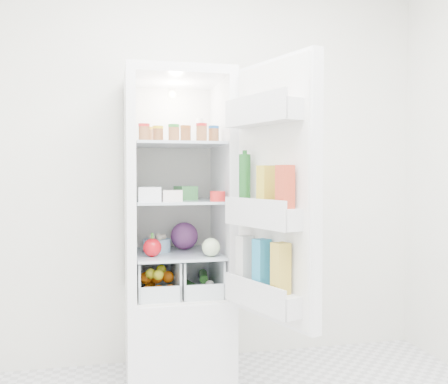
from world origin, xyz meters
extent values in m
cube|color=white|center=(0.00, 1.50, 1.30)|extent=(3.00, 0.02, 2.60)
cube|color=white|center=(-0.20, 1.21, 0.25)|extent=(0.60, 0.60, 0.50)
cube|color=white|center=(-0.20, 1.21, 1.77)|extent=(0.60, 0.60, 0.05)
cube|color=white|center=(-0.20, 1.49, 1.12)|extent=(0.60, 0.05, 1.25)
cube|color=white|center=(-0.47, 1.21, 1.12)|extent=(0.05, 0.60, 1.25)
cube|color=white|center=(0.07, 1.21, 1.12)|extent=(0.05, 0.60, 1.25)
cube|color=white|center=(-0.20, 1.46, 1.12)|extent=(0.50, 0.01, 1.25)
sphere|color=white|center=(-0.20, 1.42, 1.71)|extent=(0.05, 0.05, 0.05)
cube|color=silver|center=(-0.20, 1.19, 0.74)|extent=(0.49, 0.53, 0.01)
cube|color=silver|center=(-0.20, 1.19, 1.05)|extent=(0.49, 0.53, 0.02)
cube|color=silver|center=(-0.20, 1.19, 1.38)|extent=(0.49, 0.53, 0.02)
cylinder|color=#B21919|center=(-0.40, 1.05, 1.43)|extent=(0.06, 0.06, 0.08)
cylinder|color=gold|center=(-0.32, 1.10, 1.43)|extent=(0.06, 0.06, 0.08)
cylinder|color=#267226|center=(-0.24, 1.02, 1.43)|extent=(0.06, 0.06, 0.08)
cylinder|color=brown|center=(-0.16, 1.12, 1.43)|extent=(0.06, 0.06, 0.08)
cylinder|color=#B21919|center=(-0.08, 1.05, 1.43)|extent=(0.06, 0.06, 0.08)
cylinder|color=#194C8C|center=(0.00, 1.10, 1.43)|extent=(0.06, 0.06, 0.08)
cylinder|color=#BF8C19|center=(-0.36, 1.28, 1.43)|extent=(0.06, 0.06, 0.08)
cylinder|color=silver|center=(-0.04, 1.32, 1.47)|extent=(0.05, 0.05, 0.16)
cube|color=white|center=(-0.37, 1.06, 1.10)|extent=(0.13, 0.13, 0.08)
cube|color=silver|center=(-0.24, 1.04, 1.09)|extent=(0.12, 0.12, 0.06)
cylinder|color=red|center=(-0.01, 0.97, 1.09)|extent=(0.09, 0.09, 0.06)
cube|color=silver|center=(-0.32, 1.23, 1.08)|extent=(0.20, 0.17, 0.04)
cube|color=#42934A|center=(-0.15, 1.20, 1.10)|extent=(0.13, 0.16, 0.08)
sphere|color=#5D2162|center=(-0.14, 1.29, 0.83)|extent=(0.17, 0.17, 0.17)
sphere|color=red|center=(-0.36, 1.06, 0.80)|extent=(0.10, 0.10, 0.10)
cylinder|color=#99C0E4|center=(-0.32, 1.24, 0.79)|extent=(0.19, 0.19, 0.08)
sphere|color=beige|center=(-0.04, 1.00, 0.80)|extent=(0.10, 0.10, 0.10)
sphere|color=orange|center=(-0.39, 1.06, 0.55)|extent=(0.07, 0.07, 0.07)
sphere|color=orange|center=(-0.32, 1.06, 0.55)|extent=(0.07, 0.07, 0.07)
sphere|color=orange|center=(-0.26, 1.06, 0.55)|extent=(0.07, 0.07, 0.07)
sphere|color=orange|center=(-0.39, 1.19, 0.61)|extent=(0.07, 0.07, 0.07)
sphere|color=orange|center=(-0.32, 1.19, 0.61)|extent=(0.07, 0.07, 0.07)
sphere|color=orange|center=(-0.26, 1.19, 0.61)|extent=(0.07, 0.07, 0.07)
sphere|color=orange|center=(-0.35, 1.31, 0.55)|extent=(0.07, 0.07, 0.07)
sphere|color=yellow|center=(-0.36, 1.12, 0.64)|extent=(0.06, 0.06, 0.06)
sphere|color=yellow|center=(-0.29, 1.24, 0.64)|extent=(0.06, 0.06, 0.06)
sphere|color=yellow|center=(-0.32, 1.08, 0.64)|extent=(0.06, 0.06, 0.06)
cylinder|color=#1A4F1A|center=(-0.12, 1.19, 0.54)|extent=(0.09, 0.21, 0.05)
cylinder|color=#1A4F1A|center=(-0.04, 1.24, 0.59)|extent=(0.08, 0.21, 0.05)
sphere|color=white|center=(-0.08, 1.06, 0.54)|extent=(0.05, 0.05, 0.05)
sphere|color=white|center=(-0.03, 1.08, 0.57)|extent=(0.05, 0.05, 0.05)
cube|color=white|center=(0.23, 0.64, 1.12)|extent=(0.25, 0.59, 1.30)
cube|color=white|center=(0.19, 0.62, 1.12)|extent=(0.19, 0.53, 1.26)
cube|color=silver|center=(0.15, 0.61, 1.50)|extent=(0.27, 0.51, 0.10)
cube|color=silver|center=(0.15, 0.61, 1.00)|extent=(0.27, 0.51, 0.10)
cube|color=silver|center=(0.15, 0.61, 0.60)|extent=(0.27, 0.51, 0.10)
sphere|color=brown|center=(0.18, 0.49, 1.56)|extent=(0.05, 0.05, 0.05)
sphere|color=brown|center=(0.15, 0.57, 1.56)|extent=(0.05, 0.05, 0.05)
sphere|color=brown|center=(0.13, 0.64, 1.56)|extent=(0.05, 0.05, 0.05)
cylinder|color=#17511D|center=(0.09, 0.75, 1.18)|extent=(0.06, 0.06, 0.26)
cube|color=gold|center=(0.15, 0.58, 1.15)|extent=(0.08, 0.08, 0.20)
cube|color=red|center=(0.20, 0.44, 1.15)|extent=(0.08, 0.08, 0.20)
cube|color=silver|center=(0.09, 0.75, 0.77)|extent=(0.09, 0.09, 0.24)
cube|color=teal|center=(0.14, 0.61, 0.77)|extent=(0.09, 0.09, 0.24)
cube|color=gold|center=(0.19, 0.46, 0.77)|extent=(0.09, 0.09, 0.24)
camera|label=1|loc=(-0.57, -1.72, 1.21)|focal=40.00mm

